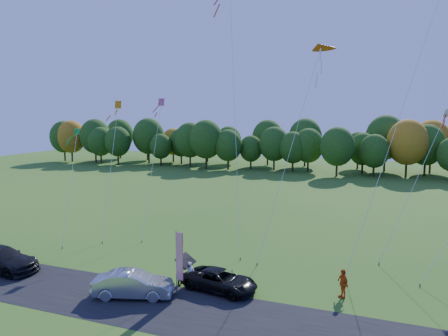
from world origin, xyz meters
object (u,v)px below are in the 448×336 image
(feather_flag, at_px, (179,256))
(silver_sedan, at_px, (133,284))
(person_east, at_px, (343,283))
(black_suv, at_px, (220,280))

(feather_flag, bearing_deg, silver_sedan, -149.56)
(person_east, height_order, feather_flag, feather_flag)
(feather_flag, bearing_deg, black_suv, 32.59)
(silver_sedan, relative_size, person_east, 2.70)
(black_suv, bearing_deg, person_east, -67.08)
(black_suv, xyz_separation_m, silver_sedan, (-4.66, -2.85, 0.13))
(silver_sedan, height_order, person_east, person_east)
(silver_sedan, bearing_deg, feather_flag, -78.15)
(black_suv, distance_m, person_east, 7.63)
(person_east, bearing_deg, silver_sedan, -106.62)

